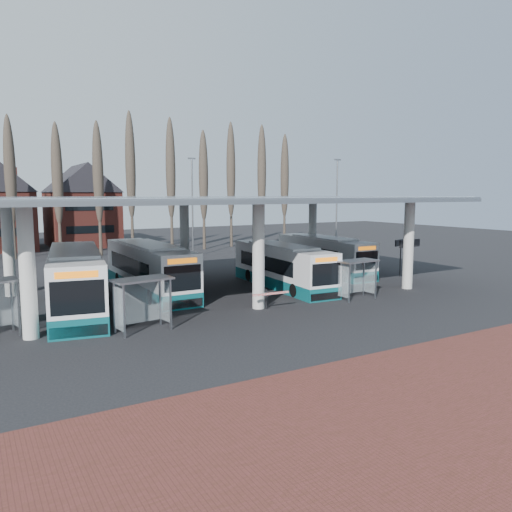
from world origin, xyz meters
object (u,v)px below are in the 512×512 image
bus_1 (149,269)px  bus_2 (282,267)px  bus_3 (323,256)px  shelter_2 (355,271)px  bus_0 (76,281)px  shelter_1 (141,292)px

bus_1 → bus_2: bearing=-17.6°
bus_3 → shelter_2: 10.42m
bus_1 → shelter_2: (10.45, -8.52, 0.24)m
bus_0 → bus_1: (5.18, 2.78, -0.08)m
bus_1 → shelter_2: bus_1 is taller
bus_3 → shelter_1: (-18.50, -9.76, 0.44)m
bus_0 → shelter_2: 16.65m
bus_0 → bus_3: size_ratio=1.16×
bus_1 → bus_2: size_ratio=1.07×
bus_0 → bus_2: bus_0 is taller
bus_2 → bus_3: size_ratio=1.00×
shelter_1 → shelter_2: 13.79m
bus_2 → bus_3: bus_3 is taller
bus_2 → shelter_1: 13.57m
bus_1 → shelter_2: bearing=-39.2°
bus_0 → shelter_2: bearing=-10.5°
shelter_1 → bus_3: bearing=19.8°
bus_0 → bus_2: size_ratio=1.16×
bus_0 → shelter_1: size_ratio=4.34×
bus_0 → shelter_1: bearing=-63.8°
bus_0 → bus_2: (13.90, -0.00, -0.21)m
bus_1 → shelter_1: 9.60m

